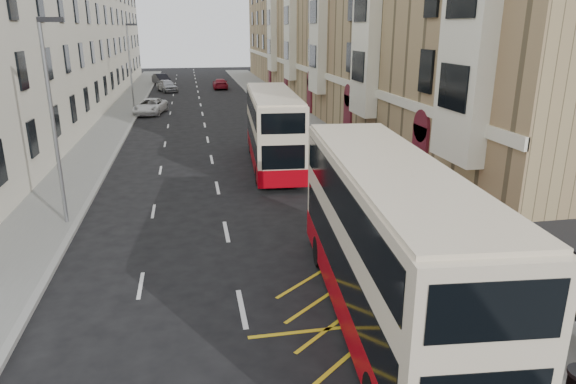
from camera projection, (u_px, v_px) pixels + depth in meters
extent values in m
cube|color=slate|center=(309.00, 130.00, 40.59)|extent=(4.00, 120.00, 0.15)
cube|color=slate|center=(104.00, 137.00, 37.81)|extent=(3.00, 120.00, 0.15)
cube|color=gray|center=(284.00, 131.00, 40.23)|extent=(0.25, 120.00, 0.15)
cube|color=gray|center=(125.00, 136.00, 38.08)|extent=(0.25, 120.00, 0.15)
cube|color=#988158|center=(341.00, 30.00, 54.07)|extent=(10.00, 79.00, 15.00)
cube|color=silver|center=(294.00, 65.00, 54.24)|extent=(0.18, 79.00, 0.50)
cube|color=silver|center=(468.00, 35.00, 19.91)|extent=(0.80, 3.20, 10.00)
cube|color=silver|center=(366.00, 32.00, 31.13)|extent=(0.80, 3.20, 10.00)
cube|color=silver|center=(318.00, 31.00, 42.36)|extent=(0.80, 3.20, 10.00)
cube|color=silver|center=(290.00, 30.00, 53.58)|extent=(0.80, 3.20, 10.00)
cube|color=silver|center=(272.00, 30.00, 64.80)|extent=(0.80, 3.20, 10.00)
cube|color=#54121D|center=(420.00, 156.00, 25.48)|extent=(0.20, 1.60, 3.00)
cube|color=#54121D|center=(348.00, 117.00, 36.70)|extent=(0.20, 1.60, 3.00)
cube|color=#54121D|center=(310.00, 96.00, 47.92)|extent=(0.20, 1.60, 3.00)
cube|color=#54121D|center=(286.00, 83.00, 59.14)|extent=(0.20, 1.60, 3.00)
cube|color=#54121D|center=(270.00, 74.00, 70.37)|extent=(0.20, 1.60, 3.00)
cube|color=beige|center=(55.00, 42.00, 49.27)|extent=(9.00, 79.00, 13.00)
cube|color=black|center=(528.00, 274.00, 13.81)|extent=(0.08, 0.08, 2.60)
cube|color=black|center=(570.00, 270.00, 14.04)|extent=(0.08, 0.08, 2.60)
cylinder|color=#B01A1E|center=(469.00, 294.00, 14.38)|extent=(0.06, 0.06, 1.00)
cylinder|color=#B01A1E|center=(419.00, 247.00, 17.42)|extent=(0.06, 0.06, 1.00)
cylinder|color=#B01A1E|center=(385.00, 215.00, 20.46)|extent=(0.06, 0.06, 1.00)
cube|color=#B01A1E|center=(421.00, 234.00, 17.27)|extent=(0.05, 6.50, 0.06)
cube|color=#B01A1E|center=(420.00, 246.00, 17.40)|extent=(0.05, 6.50, 0.06)
cylinder|color=gray|center=(53.00, 125.00, 19.93)|extent=(0.16, 0.16, 8.00)
cube|color=black|center=(50.00, 20.00, 18.81)|extent=(0.90, 0.18, 0.18)
cylinder|color=gray|center=(130.00, 68.00, 47.98)|extent=(0.16, 0.16, 8.00)
cube|color=black|center=(131.00, 24.00, 46.86)|extent=(0.90, 0.18, 0.18)
cube|color=beige|center=(386.00, 241.00, 13.52)|extent=(3.58, 11.55, 4.08)
cube|color=#9C020C|center=(383.00, 294.00, 14.01)|extent=(3.62, 11.58, 0.93)
cube|color=black|center=(385.00, 258.00, 13.67)|extent=(3.54, 10.64, 1.14)
cube|color=black|center=(389.00, 195.00, 13.14)|extent=(3.54, 10.64, 1.03)
cube|color=beige|center=(391.00, 165.00, 12.89)|extent=(3.44, 11.08, 0.12)
cube|color=black|center=(342.00, 192.00, 19.02)|extent=(2.19, 0.28, 1.34)
cube|color=black|center=(344.00, 136.00, 18.37)|extent=(1.81, 0.24, 0.46)
cylinder|color=black|center=(319.00, 251.00, 17.43)|extent=(0.38, 1.05, 1.03)
cylinder|color=black|center=(386.00, 248.00, 17.66)|extent=(0.38, 1.05, 1.03)
cube|color=beige|center=(273.00, 128.00, 29.45)|extent=(3.20, 10.96, 3.88)
cube|color=#9C020C|center=(273.00, 153.00, 29.90)|extent=(3.23, 10.99, 0.88)
cube|color=black|center=(273.00, 136.00, 29.59)|extent=(3.18, 10.10, 1.08)
cube|color=black|center=(273.00, 107.00, 29.08)|extent=(3.18, 10.10, 0.98)
cube|color=beige|center=(273.00, 93.00, 28.84)|extent=(3.07, 10.52, 0.12)
cube|color=black|center=(266.00, 119.00, 34.66)|extent=(2.09, 0.22, 1.28)
cube|color=black|center=(265.00, 89.00, 34.05)|extent=(1.72, 0.20, 0.44)
cube|color=black|center=(283.00, 157.00, 24.48)|extent=(2.09, 0.22, 1.18)
cylinder|color=black|center=(251.00, 146.00, 33.14)|extent=(0.34, 1.00, 0.98)
cylinder|color=black|center=(285.00, 145.00, 33.39)|extent=(0.34, 1.00, 0.98)
cylinder|color=black|center=(258.00, 175.00, 26.60)|extent=(0.34, 1.00, 0.98)
cylinder|color=black|center=(300.00, 173.00, 26.85)|extent=(0.34, 1.00, 0.98)
imported|color=black|center=(528.00, 283.00, 14.23)|extent=(1.08, 0.77, 1.71)
imported|color=white|center=(150.00, 106.00, 48.22)|extent=(3.31, 5.46, 1.42)
imported|color=#A2A4A9|center=(167.00, 86.00, 65.01)|extent=(3.17, 4.91, 1.56)
imported|color=black|center=(161.00, 79.00, 73.17)|extent=(2.97, 4.89, 1.52)
imported|color=maroon|center=(220.00, 84.00, 68.07)|extent=(1.90, 4.63, 1.34)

